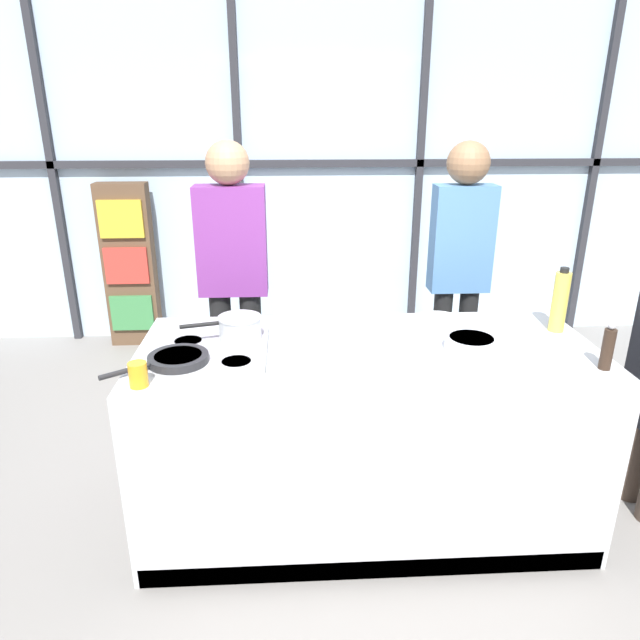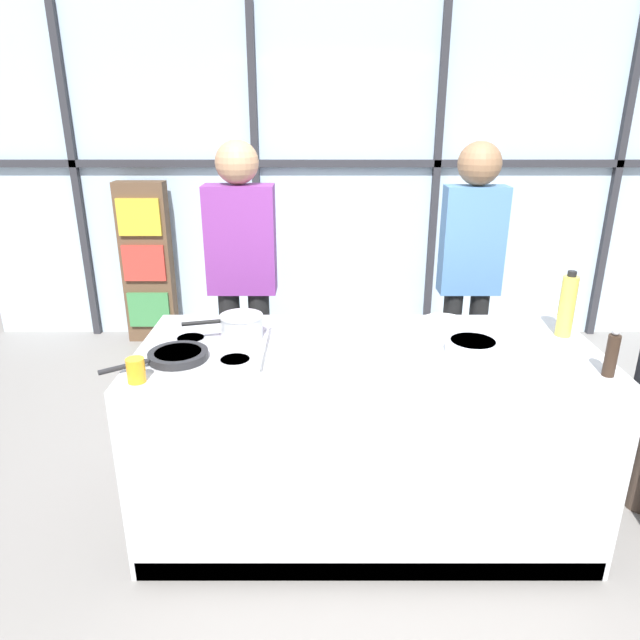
% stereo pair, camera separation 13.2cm
% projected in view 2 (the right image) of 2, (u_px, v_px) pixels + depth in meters
% --- Properties ---
extents(ground_plane, '(18.00, 18.00, 0.00)m').
position_uv_depth(ground_plane, '(362.00, 514.00, 2.96)').
color(ground_plane, gray).
extents(back_window_wall, '(6.40, 0.10, 2.80)m').
position_uv_depth(back_window_wall, '(345.00, 179.00, 4.89)').
color(back_window_wall, silver).
rests_on(back_window_wall, ground_plane).
extents(bookshelf, '(0.43, 0.19, 1.41)m').
position_uv_depth(bookshelf, '(146.00, 264.00, 4.96)').
color(bookshelf, brown).
rests_on(bookshelf, ground_plane).
extents(demo_island, '(2.12, 0.89, 0.94)m').
position_uv_depth(demo_island, '(364.00, 436.00, 2.79)').
color(demo_island, silver).
rests_on(demo_island, ground_plane).
extents(spectator_far_left, '(0.42, 0.25, 1.81)m').
position_uv_depth(spectator_far_left, '(241.00, 268.00, 3.50)').
color(spectator_far_left, black).
rests_on(spectator_far_left, ground_plane).
extents(spectator_center_left, '(0.37, 0.25, 1.80)m').
position_uv_depth(spectator_center_left, '(469.00, 265.00, 3.49)').
color(spectator_center_left, black).
rests_on(spectator_center_left, ground_plane).
extents(frying_pan, '(0.42, 0.34, 0.04)m').
position_uv_depth(frying_pan, '(175.00, 355.00, 2.50)').
color(frying_pan, '#232326').
rests_on(frying_pan, demo_island).
extents(saucepan, '(0.38, 0.21, 0.12)m').
position_uv_depth(saucepan, '(240.00, 326.00, 2.73)').
color(saucepan, silver).
rests_on(saucepan, demo_island).
extents(white_plate, '(0.23, 0.23, 0.01)m').
position_uv_depth(white_plate, '(443.00, 321.00, 2.94)').
color(white_plate, white).
rests_on(white_plate, demo_island).
extents(mixing_bowl, '(0.24, 0.24, 0.06)m').
position_uv_depth(mixing_bowl, '(471.00, 346.00, 2.57)').
color(mixing_bowl, silver).
rests_on(mixing_bowl, demo_island).
extents(oil_bottle, '(0.08, 0.08, 0.32)m').
position_uv_depth(oil_bottle, '(566.00, 305.00, 2.72)').
color(oil_bottle, '#E0CC4C').
rests_on(oil_bottle, demo_island).
extents(pepper_grinder, '(0.05, 0.05, 0.21)m').
position_uv_depth(pepper_grinder, '(610.00, 354.00, 2.33)').
color(pepper_grinder, '#332319').
rests_on(pepper_grinder, demo_island).
extents(juice_glass_near, '(0.07, 0.07, 0.10)m').
position_uv_depth(juice_glass_near, '(135.00, 370.00, 2.29)').
color(juice_glass_near, orange).
rests_on(juice_glass_near, demo_island).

